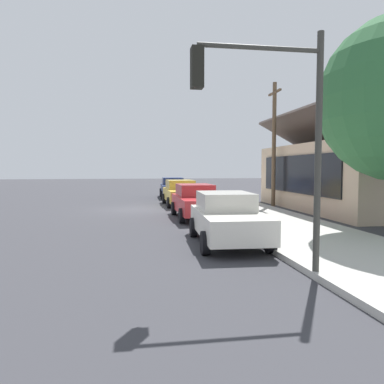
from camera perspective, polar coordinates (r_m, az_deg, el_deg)
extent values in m
plane|color=#38383D|center=(21.38, -8.34, -2.67)|extent=(120.00, 120.00, 0.00)
cube|color=#B2AFA8|center=(22.17, 6.30, -2.22)|extent=(60.00, 4.20, 0.16)
cube|color=navy|center=(29.44, -2.96, 0.45)|extent=(4.89, 2.02, 0.70)
cube|color=navy|center=(29.89, -3.02, 1.71)|extent=(2.38, 1.69, 0.56)
cylinder|color=black|center=(28.05, -0.92, -0.43)|extent=(0.67, 0.25, 0.66)
cylinder|color=black|center=(27.93, -4.62, -0.46)|extent=(0.67, 0.25, 0.66)
cylinder|color=black|center=(31.01, -1.47, -0.03)|extent=(0.67, 0.25, 0.66)
cylinder|color=black|center=(30.90, -4.81, -0.05)|extent=(0.67, 0.25, 0.66)
cube|color=gold|center=(23.28, -1.70, -0.43)|extent=(4.89, 1.91, 0.70)
cube|color=gold|center=(23.73, -1.86, 1.17)|extent=(2.35, 1.66, 0.56)
cylinder|color=black|center=(21.98, 1.26, -1.59)|extent=(0.66, 0.23, 0.66)
cylinder|color=black|center=(21.71, -3.59, -1.67)|extent=(0.66, 0.23, 0.66)
cylinder|color=black|center=(24.94, -0.05, -0.95)|extent=(0.66, 0.23, 0.66)
cylinder|color=black|center=(24.70, -4.33, -1.01)|extent=(0.66, 0.23, 0.66)
cube|color=red|center=(17.33, 0.69, -1.87)|extent=(4.66, 1.84, 0.70)
cube|color=#A9272B|center=(17.73, 0.42, 0.30)|extent=(2.24, 1.60, 0.56)
cylinder|color=black|center=(16.16, 4.74, -3.54)|extent=(0.66, 0.23, 0.66)
cylinder|color=black|center=(15.81, -1.59, -3.69)|extent=(0.66, 0.23, 0.66)
cylinder|color=black|center=(18.94, 2.58, -2.46)|extent=(0.66, 0.23, 0.66)
cylinder|color=black|center=(18.65, -2.83, -2.55)|extent=(0.66, 0.23, 0.66)
cube|color=silver|center=(11.58, 5.54, -4.70)|extent=(4.45, 2.02, 0.70)
cube|color=beige|center=(11.93, 5.12, -1.40)|extent=(2.17, 1.70, 0.56)
cylinder|color=black|center=(10.59, 11.98, -7.49)|extent=(0.67, 0.25, 0.66)
cylinder|color=black|center=(10.17, 2.05, -7.88)|extent=(0.67, 0.25, 0.66)
cylinder|color=black|center=(13.15, 8.21, -5.25)|extent=(0.67, 0.25, 0.66)
cylinder|color=black|center=(12.81, 0.23, -5.45)|extent=(0.67, 0.25, 0.66)
cube|color=#CCB293|center=(22.79, 23.49, 2.11)|extent=(11.35, 6.68, 3.69)
cube|color=black|center=(21.15, 15.76, 2.67)|extent=(9.08, 0.08, 2.07)
cube|color=#514742|center=(22.03, 19.97, 9.26)|extent=(11.95, 3.63, 2.03)
cube|color=#514742|center=(23.82, 27.09, 8.65)|extent=(11.95, 3.63, 2.03)
cylinder|color=#383833|center=(8.26, 18.90, 5.08)|extent=(0.14, 0.14, 5.20)
cylinder|color=#383833|center=(8.11, 10.53, 21.06)|extent=(0.10, 2.60, 0.10)
cube|color=black|center=(7.67, 0.78, 18.64)|extent=(0.28, 0.24, 0.80)
sphere|color=red|center=(7.88, 0.58, 20.20)|extent=(0.16, 0.16, 0.16)
sphere|color=yellow|center=(7.81, 0.58, 18.37)|extent=(0.16, 0.16, 0.16)
sphere|color=green|center=(7.75, 0.58, 16.50)|extent=(0.16, 0.16, 0.16)
cylinder|color=brown|center=(23.07, 12.54, 7.08)|extent=(0.24, 0.24, 7.50)
cube|color=brown|center=(23.47, 12.65, 14.77)|extent=(1.80, 0.12, 0.12)
cylinder|color=red|center=(25.51, 1.01, -0.61)|extent=(0.22, 0.22, 0.55)
sphere|color=red|center=(25.48, 1.01, 0.16)|extent=(0.18, 0.18, 0.18)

